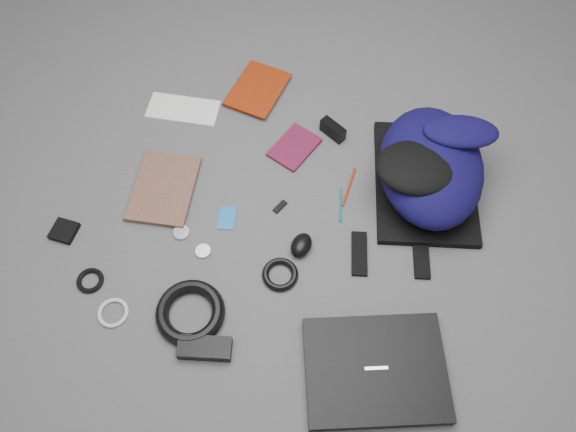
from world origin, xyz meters
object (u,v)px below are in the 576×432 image
at_px(dvd_case, 294,147).
at_px(mouse, 301,245).
at_px(pouch, 64,231).
at_px(comic_book, 135,185).
at_px(laptop, 375,370).
at_px(textbook_red, 236,82).
at_px(compact_camera, 333,130).
at_px(power_brick, 205,348).
at_px(backpack, 431,166).

height_order(dvd_case, mouse, mouse).
bearing_deg(pouch, comic_book, 67.95).
distance_m(laptop, textbook_red, 1.11).
relative_size(compact_camera, power_brick, 0.63).
xyz_separation_m(dvd_case, mouse, (0.19, -0.32, 0.02)).
relative_size(comic_book, dvd_case, 1.62).
bearing_deg(compact_camera, dvd_case, -111.05).
distance_m(backpack, mouse, 0.47).
bearing_deg(mouse, laptop, -36.78).
bearing_deg(mouse, textbook_red, 134.52).
bearing_deg(comic_book, compact_camera, 26.31).
height_order(compact_camera, power_brick, compact_camera).
height_order(backpack, laptop, backpack).
xyz_separation_m(backpack, laptop, (0.09, -0.63, -0.08)).
xyz_separation_m(textbook_red, power_brick, (0.41, -0.88, 0.01)).
bearing_deg(pouch, power_brick, -11.20).
height_order(laptop, dvd_case, laptop).
relative_size(backpack, pouch, 6.78).
bearing_deg(backpack, pouch, -168.08).
relative_size(laptop, pouch, 5.16).
xyz_separation_m(comic_book, power_brick, (0.48, -0.35, 0.01)).
bearing_deg(comic_book, laptop, -30.89).
bearing_deg(compact_camera, comic_book, -117.07).
xyz_separation_m(mouse, power_brick, (-0.10, -0.40, -0.00)).
distance_m(compact_camera, mouse, 0.45).
distance_m(comic_book, compact_camera, 0.68).
height_order(comic_book, pouch, comic_book).
bearing_deg(backpack, comic_book, -176.40).
height_order(laptop, textbook_red, laptop).
distance_m(comic_book, pouch, 0.26).
relative_size(backpack, compact_camera, 5.36).
relative_size(laptop, power_brick, 2.57).
bearing_deg(compact_camera, power_brick, -72.13).
xyz_separation_m(laptop, dvd_case, (-0.53, 0.57, -0.01)).
height_order(backpack, comic_book, backpack).
bearing_deg(backpack, laptop, -105.80).
bearing_deg(compact_camera, textbook_red, -168.76).
bearing_deg(backpack, power_brick, -137.88).
xyz_separation_m(textbook_red, comic_book, (-0.07, -0.53, -0.00)).
distance_m(textbook_red, comic_book, 0.53).
bearing_deg(textbook_red, pouch, -105.12).
distance_m(laptop, comic_book, 0.94).
distance_m(textbook_red, mouse, 0.70).
distance_m(backpack, textbook_red, 0.76).
relative_size(backpack, comic_book, 1.88).
relative_size(laptop, comic_book, 1.43).
height_order(backpack, dvd_case, backpack).
bearing_deg(mouse, dvd_case, 118.42).
distance_m(dvd_case, compact_camera, 0.14).
xyz_separation_m(comic_book, mouse, (0.58, 0.05, 0.01)).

